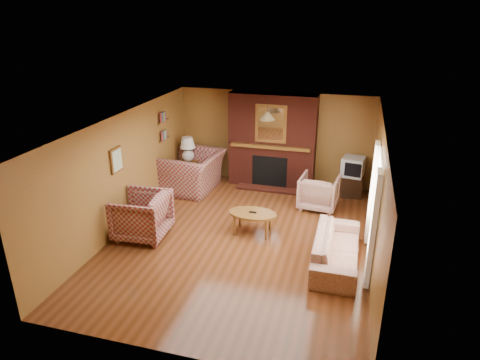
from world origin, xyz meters
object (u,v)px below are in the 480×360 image
(fireplace, at_px, (272,141))
(coffee_table, at_px, (253,215))
(plaid_armchair, at_px, (142,216))
(crt_tv, at_px, (353,167))
(plaid_loveseat, at_px, (193,172))
(table_lamp, at_px, (188,148))
(tv_stand, at_px, (351,186))
(side_table, at_px, (189,173))
(floral_sofa, at_px, (337,248))
(floral_armchair, at_px, (319,192))

(fireplace, relative_size, coffee_table, 2.44)
(plaid_armchair, height_order, crt_tv, crt_tv)
(coffee_table, bearing_deg, plaid_armchair, -160.78)
(plaid_loveseat, distance_m, table_lamp, 0.65)
(plaid_loveseat, relative_size, crt_tv, 2.56)
(table_lamp, height_order, tv_stand, table_lamp)
(plaid_loveseat, xyz_separation_m, coffee_table, (2.02, -1.83, -0.08))
(plaid_armchair, height_order, side_table, plaid_armchair)
(fireplace, height_order, plaid_armchair, fireplace)
(fireplace, xyz_separation_m, coffee_table, (0.17, -2.68, -0.77))
(floral_sofa, height_order, crt_tv, crt_tv)
(plaid_loveseat, xyz_separation_m, floral_sofa, (3.75, -2.51, -0.20))
(table_lamp, bearing_deg, tv_stand, 4.82)
(floral_armchair, bearing_deg, side_table, -3.23)
(tv_stand, relative_size, crt_tv, 0.91)
(plaid_armchair, bearing_deg, table_lamp, 179.47)
(side_table, distance_m, tv_stand, 4.17)
(fireplace, distance_m, side_table, 2.33)
(plaid_loveseat, xyz_separation_m, table_lamp, (-0.25, 0.32, 0.51))
(plaid_loveseat, relative_size, floral_sofa, 0.75)
(fireplace, bearing_deg, floral_armchair, -39.13)
(fireplace, xyz_separation_m, floral_sofa, (1.90, -3.36, -0.89))
(floral_sofa, bearing_deg, side_table, 54.80)
(fireplace, relative_size, plaid_armchair, 2.35)
(floral_sofa, xyz_separation_m, floral_armchair, (-0.56, 2.27, 0.10))
(floral_sofa, xyz_separation_m, tv_stand, (0.15, 3.18, -0.02))
(plaid_loveseat, height_order, floral_armchair, plaid_loveseat)
(plaid_loveseat, relative_size, plaid_armchair, 1.46)
(plaid_loveseat, height_order, tv_stand, plaid_loveseat)
(floral_armchair, bearing_deg, floral_sofa, 109.74)
(floral_armchair, bearing_deg, plaid_loveseat, 1.66)
(floral_armchair, bearing_deg, fireplace, -33.15)
(side_table, bearing_deg, fireplace, 14.29)
(tv_stand, bearing_deg, plaid_loveseat, -175.09)
(plaid_armchair, bearing_deg, floral_sofa, 87.36)
(plaid_armchair, distance_m, table_lamp, 2.94)
(floral_sofa, distance_m, crt_tv, 3.21)
(side_table, bearing_deg, floral_armchair, -9.21)
(floral_sofa, bearing_deg, tv_stand, -2.64)
(table_lamp, bearing_deg, fireplace, 14.29)
(floral_armchair, bearing_deg, tv_stand, -121.86)
(coffee_table, height_order, crt_tv, crt_tv)
(fireplace, relative_size, plaid_loveseat, 1.60)
(coffee_table, xyz_separation_m, tv_stand, (1.88, 2.50, -0.14))
(tv_stand, bearing_deg, floral_armchair, -132.65)
(coffee_table, distance_m, side_table, 3.12)
(fireplace, height_order, coffee_table, fireplace)
(coffee_table, height_order, side_table, side_table)
(fireplace, height_order, floral_armchair, fireplace)
(tv_stand, bearing_deg, plaid_armchair, -145.83)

